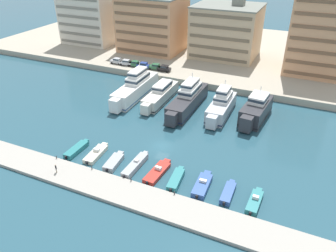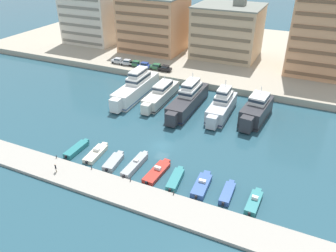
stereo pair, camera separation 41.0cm
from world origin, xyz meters
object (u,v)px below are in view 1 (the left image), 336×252
at_px(yacht_charcoal_center, 256,110).
at_px(motorboat_blue_right, 228,193).
at_px(yacht_charcoal_mid_left, 188,99).
at_px(car_silver_far_left, 117,61).
at_px(motorboat_red_center, 158,172).
at_px(motorboat_grey_center_left, 136,165).
at_px(car_black_center_right, 164,68).
at_px(car_silver_left, 126,62).
at_px(car_blue_center_left, 144,65).
at_px(yacht_silver_center_left, 221,106).
at_px(motorboat_teal_far_right, 255,202).
at_px(pedestrian_near_edge, 56,168).
at_px(yacht_ivory_left, 160,95).
at_px(motorboat_cream_left, 96,153).
at_px(car_green_mid_left, 135,64).
at_px(motorboat_blue_mid_right, 202,185).
at_px(yacht_white_far_left, 136,87).
at_px(car_green_center, 155,66).
at_px(motorboat_teal_center_right, 176,179).
at_px(motorboat_teal_far_left, 77,149).
at_px(motorboat_grey_mid_left, 114,162).

distance_m(yacht_charcoal_center, motorboat_blue_right, 28.02).
distance_m(yacht_charcoal_mid_left, car_silver_far_left, 34.91).
bearing_deg(motorboat_red_center, motorboat_grey_center_left, -179.99).
bearing_deg(car_black_center_right, car_silver_left, -179.45).
bearing_deg(car_blue_center_left, yacht_silver_center_left, -28.98).
xyz_separation_m(motorboat_teal_far_right, car_blue_center_left, (-42.94, 43.61, 2.31)).
bearing_deg(pedestrian_near_edge, car_silver_left, 107.22).
bearing_deg(yacht_ivory_left, motorboat_cream_left, -91.84).
bearing_deg(car_green_mid_left, motorboat_blue_mid_right, -49.43).
distance_m(yacht_ivory_left, yacht_charcoal_center, 24.12).
xyz_separation_m(car_silver_far_left, car_green_mid_left, (6.63, 0.01, 0.00)).
xyz_separation_m(yacht_charcoal_center, motorboat_blue_right, (1.29, -27.93, -1.88)).
distance_m(yacht_white_far_left, car_green_center, 16.30).
distance_m(car_silver_far_left, car_blue_center_left, 9.69).
distance_m(yacht_ivory_left, motorboat_blue_mid_right, 34.63).
bearing_deg(yacht_charcoal_center, motorboat_teal_far_right, -78.66).
bearing_deg(car_black_center_right, motorboat_teal_center_right, -62.76).
xyz_separation_m(yacht_ivory_left, car_green_mid_left, (-16.22, 15.84, 0.99)).
distance_m(motorboat_teal_center_right, car_black_center_right, 49.41).
xyz_separation_m(yacht_white_far_left, car_green_center, (-2.13, 16.15, 0.22)).
bearing_deg(motorboat_cream_left, car_silver_far_left, 117.11).
distance_m(yacht_silver_center_left, motorboat_teal_far_left, 34.43).
height_order(yacht_charcoal_mid_left, motorboat_red_center, yacht_charcoal_mid_left).
height_order(yacht_white_far_left, car_green_mid_left, yacht_white_far_left).
height_order(motorboat_cream_left, car_silver_left, car_silver_left).
distance_m(motorboat_teal_center_right, motorboat_blue_mid_right, 4.65).
bearing_deg(car_black_center_right, motorboat_blue_mid_right, -57.89).
relative_size(yacht_charcoal_mid_left, motorboat_grey_mid_left, 3.38).
bearing_deg(motorboat_blue_mid_right, car_silver_left, 133.02).
bearing_deg(motorboat_teal_center_right, yacht_ivory_left, 120.18).
height_order(motorboat_grey_center_left, car_green_center, car_green_center).
xyz_separation_m(yacht_white_far_left, pedestrian_near_edge, (3.45, -34.92, -1.01)).
bearing_deg(motorboat_red_center, motorboat_blue_right, -1.34).
xyz_separation_m(car_green_mid_left, pedestrian_near_edge, (12.53, -50.87, -1.22)).
distance_m(motorboat_grey_mid_left, car_silver_left, 49.54).
xyz_separation_m(yacht_silver_center_left, pedestrian_near_edge, (-19.91, -34.40, -0.70)).
height_order(yacht_white_far_left, car_black_center_right, yacht_white_far_left).
relative_size(motorboat_red_center, motorboat_blue_right, 1.26).
height_order(yacht_white_far_left, yacht_charcoal_center, yacht_white_far_left).
bearing_deg(car_black_center_right, yacht_ivory_left, -68.36).
bearing_deg(motorboat_red_center, car_green_center, 116.57).
xyz_separation_m(yacht_white_far_left, motorboat_cream_left, (6.27, -27.00, -2.15)).
bearing_deg(car_blue_center_left, yacht_ivory_left, -49.90).
bearing_deg(car_silver_far_left, motorboat_cream_left, -62.89).
bearing_deg(motorboat_teal_far_left, motorboat_grey_mid_left, -3.11).
distance_m(yacht_ivory_left, motorboat_red_center, 30.04).
bearing_deg(car_silver_far_left, motorboat_red_center, -50.74).
relative_size(motorboat_teal_far_left, motorboat_blue_mid_right, 0.95).
bearing_deg(car_silver_left, car_green_mid_left, 2.71).
height_order(car_blue_center_left, car_green_center, same).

